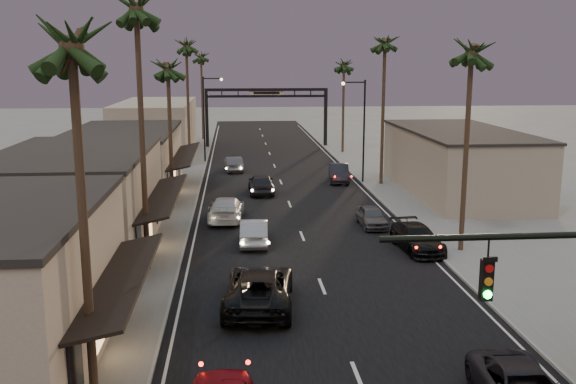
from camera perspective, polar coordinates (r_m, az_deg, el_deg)
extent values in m
plane|color=slate|center=(51.22, -0.15, -0.36)|extent=(200.00, 200.00, 0.00)
cube|color=black|center=(56.10, -0.57, 0.70)|extent=(14.00, 120.00, 0.02)
cube|color=slate|center=(63.07, -9.69, 1.80)|extent=(5.00, 92.00, 0.12)
cube|color=slate|center=(64.28, 7.44, 2.05)|extent=(5.00, 92.00, 0.12)
cube|color=gray|center=(37.86, -18.34, -0.99)|extent=(8.00, 14.00, 5.50)
cube|color=tan|center=(53.32, -14.41, 2.48)|extent=(8.00, 16.00, 5.00)
cube|color=gray|center=(75.85, -11.61, 5.61)|extent=(8.00, 20.00, 6.00)
cube|color=gray|center=(53.73, 14.91, 2.52)|extent=(8.00, 18.00, 5.00)
cylinder|color=black|center=(16.32, 22.67, -3.58)|extent=(8.40, 0.16, 0.16)
cube|color=black|center=(15.95, 17.23, -7.47)|extent=(0.28, 0.22, 1.00)
cube|color=black|center=(80.32, -7.22, 6.43)|extent=(0.40, 0.40, 7.00)
cube|color=black|center=(81.07, 3.35, 6.55)|extent=(0.40, 0.40, 7.00)
cube|color=black|center=(80.12, -1.93, 9.08)|extent=(15.20, 0.35, 0.35)
cube|color=black|center=(80.16, -1.92, 8.51)|extent=(15.20, 0.30, 0.30)
cube|color=beige|center=(80.12, -1.92, 8.80)|extent=(4.20, 0.12, 1.00)
cylinder|color=black|center=(56.42, 6.76, 5.30)|extent=(0.16, 0.16, 9.00)
cylinder|color=black|center=(55.92, 5.85, 9.68)|extent=(2.00, 0.12, 0.12)
sphere|color=#FFD899|center=(55.77, 4.93, 9.59)|extent=(0.30, 0.30, 0.30)
cylinder|color=black|center=(68.28, -7.47, 6.37)|extent=(0.16, 0.16, 9.00)
cylinder|color=black|center=(68.00, -6.71, 10.00)|extent=(2.00, 0.12, 0.12)
sphere|color=#FFD899|center=(67.98, -5.94, 9.93)|extent=(0.30, 0.30, 0.30)
cylinder|color=#38281C|center=(20.13, -17.67, -3.69)|extent=(0.28, 0.28, 11.00)
sphere|color=black|center=(19.50, -18.80, 13.89)|extent=(3.20, 3.20, 3.20)
cylinder|color=#38281C|center=(32.52, -12.81, 4.04)|extent=(0.28, 0.28, 13.00)
cylinder|color=#38281C|center=(46.50, -10.40, 4.47)|extent=(0.28, 0.28, 10.00)
sphere|color=black|center=(46.16, -10.66, 11.39)|extent=(3.20, 3.20, 3.20)
cylinder|color=#38281C|center=(65.26, -8.86, 7.41)|extent=(0.28, 0.28, 12.00)
sphere|color=black|center=(65.13, -9.05, 13.21)|extent=(3.20, 3.20, 3.20)
cylinder|color=#38281C|center=(36.59, 15.52, 3.14)|extent=(0.28, 0.28, 11.00)
sphere|color=black|center=(36.24, 16.06, 12.72)|extent=(3.20, 3.20, 3.20)
cylinder|color=#38281C|center=(55.60, 8.43, 6.72)|extent=(0.28, 0.28, 12.00)
sphere|color=black|center=(55.44, 8.64, 13.53)|extent=(3.20, 3.20, 3.20)
cylinder|color=#38281C|center=(75.23, 4.93, 7.28)|extent=(0.28, 0.28, 10.00)
sphere|color=black|center=(75.02, 5.01, 11.55)|extent=(3.20, 3.20, 3.20)
cylinder|color=#38281C|center=(88.19, -7.64, 8.18)|extent=(0.28, 0.28, 11.00)
sphere|color=black|center=(88.04, -7.75, 12.14)|extent=(3.20, 3.20, 3.20)
imported|color=black|center=(28.38, -2.58, -8.51)|extent=(3.47, 6.49, 1.73)
imported|color=#9A9B9F|center=(37.90, -3.05, -3.51)|extent=(1.74, 4.59, 1.49)
imported|color=#AEAEAE|center=(43.53, -5.49, -1.49)|extent=(2.60, 5.62, 1.59)
imported|color=black|center=(52.12, -2.40, 0.78)|extent=(2.06, 4.94, 1.67)
imported|color=#48474C|center=(62.80, -4.86, 2.50)|extent=(1.97, 4.51, 1.44)
imported|color=black|center=(37.27, 11.40, -4.03)|extent=(2.48, 5.13, 1.44)
imported|color=#47474C|center=(42.09, 7.44, -2.17)|extent=(1.64, 3.94, 1.33)
imported|color=black|center=(57.35, 4.53, 1.70)|extent=(2.17, 4.93, 1.58)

